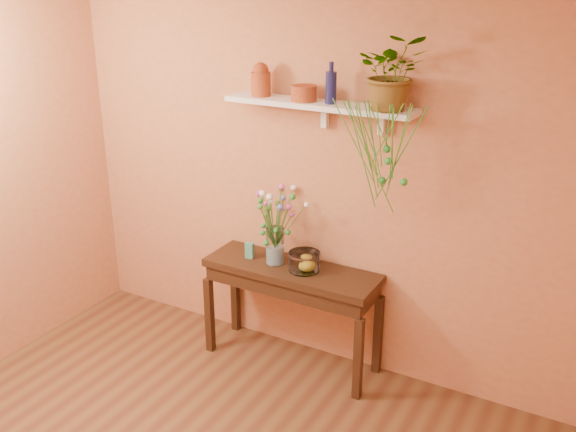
# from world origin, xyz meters

# --- Properties ---
(room) EXTENTS (4.04, 4.04, 2.70)m
(room) POSITION_xyz_m (0.00, 0.00, 1.35)
(room) COLOR brown
(room) RESTS_ON ground
(sideboard) EXTENTS (1.27, 0.41, 0.77)m
(sideboard) POSITION_xyz_m (-0.10, 1.78, 0.66)
(sideboard) COLOR #311E0F
(sideboard) RESTS_ON ground
(wall_shelf) EXTENTS (1.30, 0.24, 0.19)m
(wall_shelf) POSITION_xyz_m (0.06, 1.87, 1.92)
(wall_shelf) COLOR white
(wall_shelf) RESTS_ON room
(terracotta_jug) EXTENTS (0.17, 0.17, 0.22)m
(terracotta_jug) POSITION_xyz_m (-0.38, 1.87, 2.04)
(terracotta_jug) COLOR #9E481F
(terracotta_jug) RESTS_ON wall_shelf
(terracotta_pot) EXTENTS (0.22, 0.22, 0.10)m
(terracotta_pot) POSITION_xyz_m (-0.05, 1.85, 1.99)
(terracotta_pot) COLOR #9E481F
(terracotta_pot) RESTS_ON wall_shelf
(blue_bottle) EXTENTS (0.08, 0.08, 0.26)m
(blue_bottle) POSITION_xyz_m (0.14, 1.85, 2.04)
(blue_bottle) COLOR #161745
(blue_bottle) RESTS_ON wall_shelf
(spider_plant) EXTENTS (0.52, 0.49, 0.45)m
(spider_plant) POSITION_xyz_m (0.55, 1.85, 2.16)
(spider_plant) COLOR #258029
(spider_plant) RESTS_ON wall_shelf
(plant_fronds) EXTENTS (0.58, 0.30, 0.69)m
(plant_fronds) POSITION_xyz_m (0.57, 1.70, 1.70)
(plant_fronds) COLOR #258029
(plant_fronds) RESTS_ON wall_shelf
(glass_vase) EXTENTS (0.13, 0.13, 0.27)m
(glass_vase) POSITION_xyz_m (-0.23, 1.78, 0.88)
(glass_vase) COLOR white
(glass_vase) RESTS_ON sideboard
(bouquet) EXTENTS (0.43, 0.42, 0.43)m
(bouquet) POSITION_xyz_m (-0.23, 1.78, 1.18)
(bouquet) COLOR #386B28
(bouquet) RESTS_ON glass_vase
(glass_bowl) EXTENTS (0.22, 0.22, 0.13)m
(glass_bowl) POSITION_xyz_m (0.00, 1.78, 0.83)
(glass_bowl) COLOR white
(glass_bowl) RESTS_ON sideboard
(lemon) EXTENTS (0.08, 0.08, 0.08)m
(lemon) POSITION_xyz_m (0.02, 1.78, 0.81)
(lemon) COLOR yellow
(lemon) RESTS_ON glass_bowl
(carton) EXTENTS (0.06, 0.05, 0.12)m
(carton) POSITION_xyz_m (-0.44, 1.77, 0.83)
(carton) COLOR #356981
(carton) RESTS_ON sideboard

